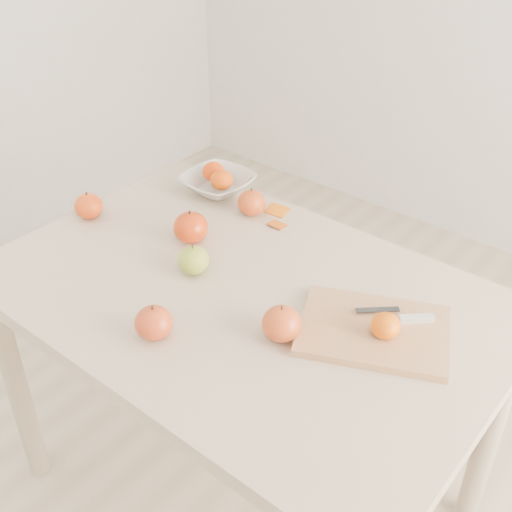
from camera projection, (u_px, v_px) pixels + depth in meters
The scene contains 16 objects.
ground at pixel (245, 490), 1.91m from camera, with size 3.50×3.50×0.00m, color #C6B293.
table at pixel (243, 323), 1.55m from camera, with size 1.20×0.80×0.75m.
cutting_board at pixel (373, 331), 1.36m from camera, with size 0.31×0.23×0.02m, color tan.
board_tangerine at pixel (385, 326), 1.32m from camera, with size 0.06×0.06×0.05m, color #E15A07.
fruit_bowl at pixel (218, 183), 1.88m from camera, with size 0.20×0.20×0.05m, color silver.
bowl_tangerine_near at pixel (213, 171), 1.89m from camera, with size 0.07×0.07×0.06m, color #E24B08.
bowl_tangerine_far at pixel (222, 180), 1.84m from camera, with size 0.07×0.07×0.06m, color #DA5307.
orange_peel_a at pixel (277, 212), 1.79m from camera, with size 0.06×0.04×0.00m, color orange.
orange_peel_b at pixel (277, 225), 1.73m from camera, with size 0.04×0.04×0.00m, color #CD560E.
paring_knife at pixel (410, 317), 1.37m from camera, with size 0.15×0.10×0.01m.
apple_green at pixel (193, 260), 1.53m from camera, with size 0.08×0.08×0.07m, color olive.
apple_red_b at pixel (191, 227), 1.64m from camera, with size 0.09×0.09×0.08m, color #9B1405.
apple_red_c at pixel (154, 323), 1.34m from camera, with size 0.08×0.08×0.07m, color #9B0F0A.
apple_red_e at pixel (282, 324), 1.33m from camera, with size 0.08×0.08×0.08m, color #A12C1A.
apple_red_d at pixel (89, 206), 1.75m from camera, with size 0.08×0.08×0.07m, color #9F0704.
apple_red_a at pixel (251, 203), 1.76m from camera, with size 0.08×0.08×0.07m, color maroon.
Camera 1 is at (0.78, -0.90, 1.65)m, focal length 45.00 mm.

